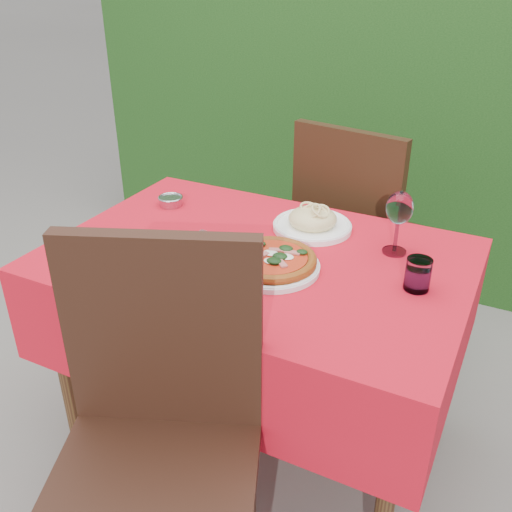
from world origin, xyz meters
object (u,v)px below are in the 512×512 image
at_px(chair_near, 158,428).
at_px(fork, 183,242).
at_px(chair_far, 356,227).
at_px(pizza_plate, 271,261).
at_px(wine_glass, 399,211).
at_px(pasta_plate, 312,222).
at_px(steel_ramekin, 171,201).
at_px(water_glass, 418,276).

bearing_deg(chair_near, fork, 94.72).
height_order(chair_far, fork, chair_far).
relative_size(chair_far, pizza_plate, 3.51).
bearing_deg(fork, wine_glass, 29.95).
xyz_separation_m(chair_far, pizza_plate, (-0.03, -0.75, 0.20)).
relative_size(pizza_plate, pasta_plate, 1.10).
height_order(chair_far, pasta_plate, chair_far).
xyz_separation_m(wine_glass, fork, (-0.61, -0.24, -0.14)).
height_order(chair_near, wine_glass, chair_near).
distance_m(chair_far, fork, 0.82).
bearing_deg(pasta_plate, fork, -139.63).
height_order(chair_near, pizza_plate, chair_near).
distance_m(fork, steel_ramekin, 0.31).
bearing_deg(wine_glass, chair_far, 118.71).
xyz_separation_m(chair_near, water_glass, (0.43, 0.62, 0.20)).
bearing_deg(steel_ramekin, chair_near, -58.17).
bearing_deg(fork, chair_near, -53.99).
bearing_deg(chair_far, fork, 74.24).
xyz_separation_m(chair_far, fork, (-0.35, -0.73, 0.18)).
bearing_deg(chair_near, pizza_plate, 64.36).
distance_m(pizza_plate, water_glass, 0.41).
bearing_deg(pizza_plate, chair_far, 87.98).
relative_size(pasta_plate, steel_ramekin, 3.15).
xyz_separation_m(chair_near, wine_glass, (0.32, 0.81, 0.30)).
height_order(chair_far, pizza_plate, chair_far).
bearing_deg(water_glass, fork, -175.77).
bearing_deg(water_glass, chair_far, 119.21).
bearing_deg(pizza_plate, fork, 175.53).
height_order(pasta_plate, fork, pasta_plate).
distance_m(pasta_plate, water_glass, 0.46).
xyz_separation_m(pasta_plate, wine_glass, (0.29, -0.04, 0.11)).
xyz_separation_m(chair_near, steel_ramekin, (-0.50, 0.80, 0.17)).
distance_m(wine_glass, steel_ramekin, 0.83).
xyz_separation_m(chair_near, pizza_plate, (0.03, 0.54, 0.18)).
height_order(water_glass, wine_glass, wine_glass).
height_order(water_glass, steel_ramekin, water_glass).
distance_m(chair_near, fork, 0.66).
height_order(chair_near, pasta_plate, chair_near).
relative_size(chair_far, water_glass, 10.91).
bearing_deg(fork, pizza_plate, 4.24).
relative_size(chair_far, steel_ramekin, 12.08).
bearing_deg(steel_ramekin, pizza_plate, -26.19).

